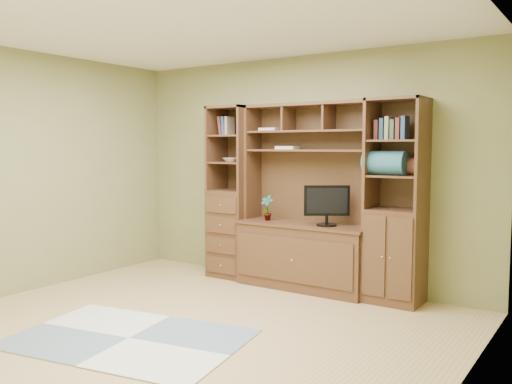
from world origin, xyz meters
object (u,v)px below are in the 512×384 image
Objects in this scene: center_hutch at (304,197)px; monitor at (327,198)px; left_tower at (233,192)px; right_tower at (396,202)px.

monitor is (0.30, -0.03, 0.00)m from center_hutch.
left_tower is 1.00× the size of right_tower.
monitor is (-0.73, -0.07, 0.00)m from right_tower.
right_tower is (1.02, 0.04, 0.00)m from center_hutch.
right_tower is 3.44× the size of monitor.
monitor is at bearing -3.31° from left_tower.
center_hutch reaches higher than monitor.
right_tower is at bearing 2.23° from center_hutch.
center_hutch and right_tower have the same top height.
center_hutch is 1.00× the size of left_tower.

